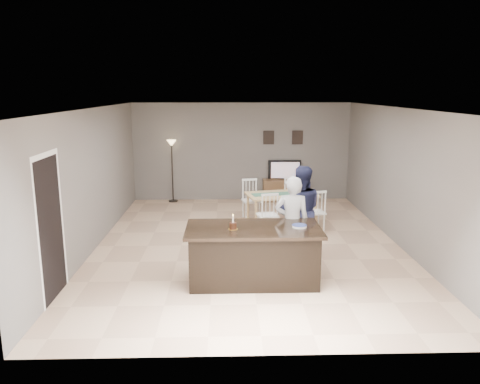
{
  "coord_description": "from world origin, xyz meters",
  "views": [
    {
      "loc": [
        -0.43,
        -8.92,
        3.04
      ],
      "look_at": [
        -0.17,
        -0.3,
        1.15
      ],
      "focal_mm": 35.0,
      "sensor_mm": 36.0,
      "label": 1
    }
  ],
  "objects_px": {
    "woman": "(292,223)",
    "dining_table": "(281,199)",
    "kitchen_island": "(253,254)",
    "television": "(285,170)",
    "tv_console": "(285,190)",
    "floor_lamp": "(172,154)",
    "man": "(300,211)",
    "plate_stack": "(299,226)",
    "birthday_cake": "(233,226)"
  },
  "relations": [
    {
      "from": "kitchen_island",
      "to": "woman",
      "type": "relative_size",
      "value": 1.32
    },
    {
      "from": "tv_console",
      "to": "television",
      "type": "relative_size",
      "value": 1.31
    },
    {
      "from": "tv_console",
      "to": "man",
      "type": "bearing_deg",
      "value": -93.36
    },
    {
      "from": "kitchen_island",
      "to": "tv_console",
      "type": "bearing_deg",
      "value": 77.84
    },
    {
      "from": "birthday_cake",
      "to": "floor_lamp",
      "type": "height_order",
      "value": "floor_lamp"
    },
    {
      "from": "woman",
      "to": "kitchen_island",
      "type": "bearing_deg",
      "value": 44.07
    },
    {
      "from": "woman",
      "to": "dining_table",
      "type": "bearing_deg",
      "value": -87.4
    },
    {
      "from": "tv_console",
      "to": "plate_stack",
      "type": "height_order",
      "value": "plate_stack"
    },
    {
      "from": "woman",
      "to": "dining_table",
      "type": "height_order",
      "value": "woman"
    },
    {
      "from": "woman",
      "to": "tv_console",
      "type": "bearing_deg",
      "value": -90.26
    },
    {
      "from": "kitchen_island",
      "to": "floor_lamp",
      "type": "xyz_separation_m",
      "value": [
        -1.91,
        5.59,
        0.87
      ]
    },
    {
      "from": "man",
      "to": "dining_table",
      "type": "xyz_separation_m",
      "value": [
        -0.12,
        1.95,
        -0.24
      ]
    },
    {
      "from": "floor_lamp",
      "to": "dining_table",
      "type": "bearing_deg",
      "value": -41.03
    },
    {
      "from": "plate_stack",
      "to": "television",
      "type": "bearing_deg",
      "value": 85.26
    },
    {
      "from": "man",
      "to": "tv_console",
      "type": "bearing_deg",
      "value": -91.58
    },
    {
      "from": "plate_stack",
      "to": "floor_lamp",
      "type": "relative_size",
      "value": 0.14
    },
    {
      "from": "birthday_cake",
      "to": "man",
      "type": "bearing_deg",
      "value": 46.41
    },
    {
      "from": "birthday_cake",
      "to": "dining_table",
      "type": "height_order",
      "value": "birthday_cake"
    },
    {
      "from": "plate_stack",
      "to": "man",
      "type": "bearing_deg",
      "value": 80.34
    },
    {
      "from": "kitchen_island",
      "to": "television",
      "type": "distance_m",
      "value": 5.78
    },
    {
      "from": "television",
      "to": "floor_lamp",
      "type": "bearing_deg",
      "value": 0.92
    },
    {
      "from": "birthday_cake",
      "to": "plate_stack",
      "type": "xyz_separation_m",
      "value": [
        1.06,
        0.07,
        -0.04
      ]
    },
    {
      "from": "kitchen_island",
      "to": "tv_console",
      "type": "xyz_separation_m",
      "value": [
        1.2,
        5.57,
        -0.15
      ]
    },
    {
      "from": "plate_stack",
      "to": "floor_lamp",
      "type": "height_order",
      "value": "floor_lamp"
    },
    {
      "from": "kitchen_island",
      "to": "man",
      "type": "bearing_deg",
      "value": 53.11
    },
    {
      "from": "television",
      "to": "man",
      "type": "distance_m",
      "value": 4.39
    },
    {
      "from": "tv_console",
      "to": "plate_stack",
      "type": "relative_size",
      "value": 5.05
    },
    {
      "from": "kitchen_island",
      "to": "woman",
      "type": "xyz_separation_m",
      "value": [
        0.69,
        0.55,
        0.36
      ]
    },
    {
      "from": "television",
      "to": "tv_console",
      "type": "bearing_deg",
      "value": 90.0
    },
    {
      "from": "birthday_cake",
      "to": "tv_console",
      "type": "bearing_deg",
      "value": 74.87
    },
    {
      "from": "plate_stack",
      "to": "dining_table",
      "type": "xyz_separation_m",
      "value": [
        0.1,
        3.21,
        -0.32
      ]
    },
    {
      "from": "dining_table",
      "to": "man",
      "type": "bearing_deg",
      "value": -97.99
    },
    {
      "from": "television",
      "to": "floor_lamp",
      "type": "height_order",
      "value": "floor_lamp"
    },
    {
      "from": "kitchen_island",
      "to": "plate_stack",
      "type": "xyz_separation_m",
      "value": [
        0.73,
        -0.01,
        0.46
      ]
    },
    {
      "from": "man",
      "to": "floor_lamp",
      "type": "distance_m",
      "value": 5.21
    },
    {
      "from": "kitchen_island",
      "to": "floor_lamp",
      "type": "height_order",
      "value": "floor_lamp"
    },
    {
      "from": "kitchen_island",
      "to": "tv_console",
      "type": "height_order",
      "value": "kitchen_island"
    },
    {
      "from": "tv_console",
      "to": "dining_table",
      "type": "relative_size",
      "value": 0.6
    },
    {
      "from": "man",
      "to": "birthday_cake",
      "type": "xyz_separation_m",
      "value": [
        -1.27,
        -1.34,
        0.11
      ]
    },
    {
      "from": "tv_console",
      "to": "floor_lamp",
      "type": "height_order",
      "value": "floor_lamp"
    },
    {
      "from": "tv_console",
      "to": "floor_lamp",
      "type": "bearing_deg",
      "value": 179.63
    },
    {
      "from": "dining_table",
      "to": "tv_console",
      "type": "bearing_deg",
      "value": 69.49
    },
    {
      "from": "tv_console",
      "to": "woman",
      "type": "distance_m",
      "value": 5.07
    },
    {
      "from": "woman",
      "to": "man",
      "type": "relative_size",
      "value": 0.97
    },
    {
      "from": "tv_console",
      "to": "birthday_cake",
      "type": "xyz_separation_m",
      "value": [
        -1.53,
        -5.65,
        0.66
      ]
    },
    {
      "from": "television",
      "to": "plate_stack",
      "type": "relative_size",
      "value": 3.84
    },
    {
      "from": "woman",
      "to": "dining_table",
      "type": "xyz_separation_m",
      "value": [
        0.14,
        2.66,
        -0.21
      ]
    },
    {
      "from": "television",
      "to": "birthday_cake",
      "type": "xyz_separation_m",
      "value": [
        -1.53,
        -5.72,
        0.09
      ]
    },
    {
      "from": "television",
      "to": "dining_table",
      "type": "height_order",
      "value": "television"
    },
    {
      "from": "kitchen_island",
      "to": "woman",
      "type": "height_order",
      "value": "woman"
    }
  ]
}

